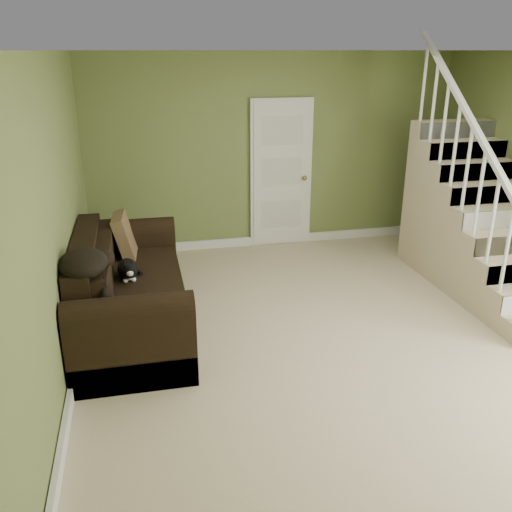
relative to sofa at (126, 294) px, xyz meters
name	(u,v)px	position (x,y,z in m)	size (l,w,h in m)	color
floor	(341,334)	(2.02, -0.61, -0.36)	(5.00, 5.50, 0.01)	tan
ceiling	(358,50)	(2.02, -0.61, 2.24)	(5.00, 5.50, 0.01)	white
wall_back	(274,153)	(2.02, 2.14, 0.94)	(5.00, 0.04, 2.60)	olive
wall_left	(55,224)	(-0.48, -0.61, 0.94)	(0.04, 5.50, 2.60)	olive
baseboard_back	(273,239)	(2.02, 2.11, -0.30)	(5.00, 0.04, 0.12)	white
baseboard_left	(77,357)	(-0.45, -0.61, -0.30)	(0.04, 5.50, 0.12)	white
door	(281,174)	(2.12, 2.10, 0.65)	(0.86, 0.12, 2.02)	white
staircase	(474,228)	(4.02, 0.36, 0.28)	(1.00, 2.51, 2.82)	tan
sofa	(126,294)	(0.00, 0.00, 0.00)	(1.02, 2.37, 0.94)	black
side_table	(110,260)	(-0.20, 1.08, -0.04)	(0.56, 0.56, 0.85)	black
cat	(128,269)	(0.03, 0.02, 0.25)	(0.27, 0.52, 0.25)	black
banana	(144,299)	(0.17, -0.52, 0.17)	(0.05, 0.17, 0.05)	yellow
throw_pillow	(125,236)	(0.01, 0.73, 0.35)	(0.12, 0.49, 0.49)	#452F1B
throw_blanket	(83,263)	(-0.30, -0.68, 0.61)	(0.39, 0.52, 0.21)	black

